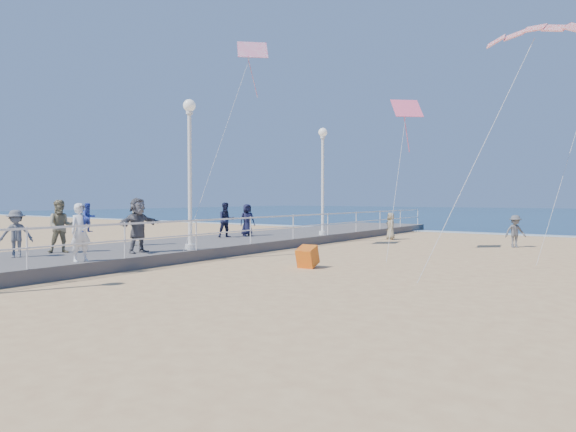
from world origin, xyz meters
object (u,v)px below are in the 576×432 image
Objects in this scene: beach_walker_a at (515,231)px; beach_walker_c at (391,226)px; spectator_5 at (138,225)px; spectator_6 at (137,223)px; lamp_post_far at (323,169)px; spectator_1 at (61,226)px; lamp_post_mid at (190,158)px; toddler_held at (88,218)px; spectator_2 at (16,234)px; spectator_7 at (226,220)px; spectator_4 at (247,220)px; box_kite at (307,259)px; woman_holding_toddler at (81,232)px.

beach_walker_c is at bearing 132.70° from beach_walker_a.
spectator_5 is 2.82m from spectator_6.
lamp_post_far is 12.79m from spectator_1.
lamp_post_mid reaches higher than toddler_held.
spectator_7 is (-0.16, 9.78, 0.08)m from spectator_2.
spectator_6 is (-2.90, -0.00, -2.39)m from lamp_post_mid.
spectator_1 is at bearing 38.13° from spectator_2.
spectator_4 is (-2.66, -2.68, -2.48)m from lamp_post_far.
spectator_2 is 2.45× the size of box_kite.
lamp_post_far reaches higher than woman_holding_toddler.
lamp_post_mid is 3.43× the size of spectator_4.
spectator_6 is (-0.26, 4.80, 0.14)m from spectator_2.
spectator_1 is 8.32m from box_kite.
spectator_1 reaches higher than spectator_6.
spectator_6 is 1.19× the size of beach_walker_a.
spectator_7 is 1.11× the size of beach_walker_a.
spectator_6 is (-0.17, 3.26, -0.01)m from spectator_1.
spectator_5 is at bearing 23.62° from toddler_held.
spectator_5 is 1.26× the size of beach_walker_a.
spectator_6 is at bearing 33.77° from spectator_1.
spectator_7 is 9.15m from beach_walker_c.
lamp_post_mid is at bearing -95.95° from spectator_6.
spectator_7 reaches higher than spectator_2.
lamp_post_far is 14.28m from spectator_2.
lamp_post_mid is 7.29m from spectator_4.
spectator_6 is (-2.22, 1.73, -0.05)m from spectator_5.
woman_holding_toddler reaches higher than spectator_7.
spectator_4 is at bearing 167.03° from beach_walker_a.
lamp_post_far reaches higher than spectator_2.
woman_holding_toddler is at bearing 140.43° from toddler_held.
box_kite is (4.43, -8.15, -3.36)m from lamp_post_far.
lamp_post_mid is at bearing 5.95° from spectator_2.
spectator_2 reaches higher than box_kite.
beach_walker_c is 2.43× the size of box_kite.
box_kite is (7.16, 4.11, -0.99)m from spectator_1.
box_kite is (7.24, -4.13, -0.91)m from spectator_7.
spectator_4 is at bearing 30.38° from spectator_1.
box_kite is at bearing -149.59° from beach_walker_a.
spectator_7 is at bearing -158.40° from spectator_4.
spectator_1 is 1.21× the size of spectator_2.
toddler_held is 2.97m from spectator_1.
box_kite is at bearing -35.89° from woman_holding_toddler.
woman_holding_toddler reaches higher than beach_walker_c.
lamp_post_mid is 5.63m from box_kite.
spectator_5 is 3.09× the size of box_kite.
lamp_post_far reaches higher than spectator_1.
lamp_post_far is 2.99× the size of spectator_1.
spectator_6 reaches higher than woman_holding_toddler.
woman_holding_toddler is at bearing -90.22° from lamp_post_far.
spectator_1 is 1.54m from spectator_2.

